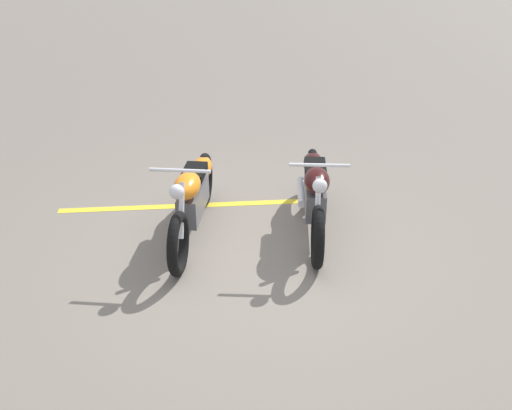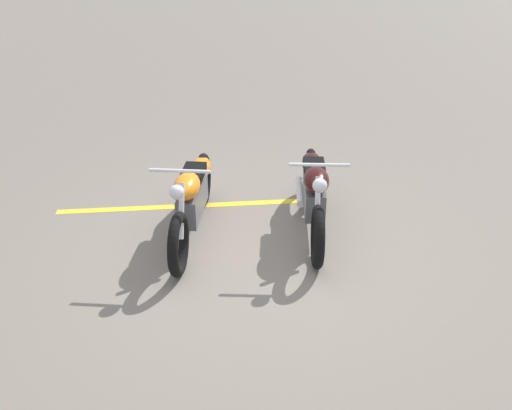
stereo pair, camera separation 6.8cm
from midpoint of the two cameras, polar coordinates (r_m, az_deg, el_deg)
ground_plane at (r=6.39m, az=-0.39°, el=-4.41°), size 60.00×60.00×0.00m
motorcycle_bright_foreground at (r=6.55m, az=-6.60°, el=0.85°), size 2.23×0.62×1.04m
motorcycle_dark_foreground at (r=6.67m, az=5.40°, el=1.43°), size 2.23×0.62×1.04m
parking_stripe_near at (r=7.35m, az=-7.15°, el=-0.10°), size 0.30×3.20×0.01m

